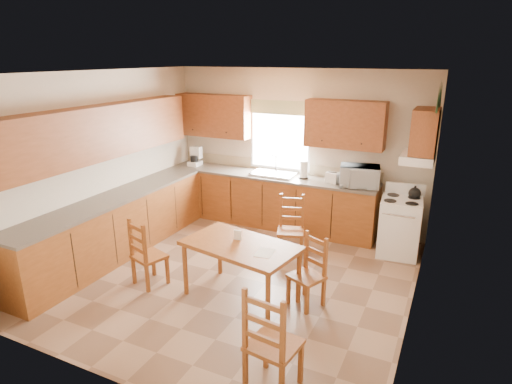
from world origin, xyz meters
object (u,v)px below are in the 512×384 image
at_px(microwave, 359,176).
at_px(chair_near_right, 274,338).
at_px(stove, 399,228).
at_px(chair_far_left, 291,227).
at_px(chair_near_left, 149,252).
at_px(chair_far_right, 307,272).
at_px(dining_table, 241,271).

bearing_deg(microwave, chair_near_right, -100.84).
height_order(stove, chair_far_left, chair_far_left).
relative_size(microwave, chair_near_right, 0.54).
bearing_deg(chair_near_left, chair_far_left, -113.32).
relative_size(microwave, chair_far_right, 0.64).
height_order(dining_table, chair_far_right, chair_far_right).
height_order(dining_table, chair_far_left, chair_far_left).
bearing_deg(stove, dining_table, -131.62).
relative_size(stove, chair_far_right, 0.98).
bearing_deg(chair_far_right, chair_near_right, -58.27).
bearing_deg(stove, chair_near_left, -145.58).
relative_size(chair_near_left, chair_far_left, 0.99).
relative_size(dining_table, chair_far_right, 1.57).
xyz_separation_m(microwave, chair_far_right, (-0.10, -2.16, -0.65)).
distance_m(stove, chair_far_left, 1.64).
relative_size(stove, chair_far_left, 0.93).
distance_m(stove, chair_near_right, 3.40).
xyz_separation_m(stove, chair_far_right, (-0.80, -1.93, 0.01)).
distance_m(chair_near_left, chair_near_right, 2.42).
xyz_separation_m(stove, chair_near_left, (-2.82, -2.33, 0.03)).
distance_m(dining_table, chair_far_left, 1.37).
distance_m(chair_near_left, chair_far_left, 2.08).
distance_m(dining_table, chair_near_left, 1.26).
bearing_deg(stove, chair_far_left, -156.96).
relative_size(dining_table, chair_near_right, 1.33).
height_order(chair_far_left, chair_far_right, chair_far_left).
distance_m(stove, chair_near_left, 3.66).
bearing_deg(chair_near_right, chair_near_left, -17.10).
relative_size(stove, chair_near_right, 0.83).
relative_size(microwave, chair_near_left, 0.61).
relative_size(chair_far_left, chair_far_right, 1.06).
relative_size(microwave, chair_far_left, 0.60).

